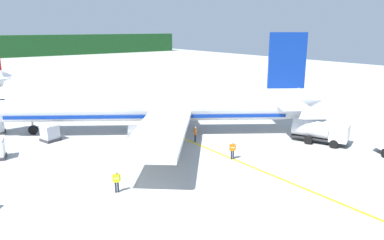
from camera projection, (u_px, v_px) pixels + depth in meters
airliner_foreground at (152, 106)px, 43.06m from camera, size 36.27×30.92×11.90m
service_truck_catering at (321, 131)px, 39.72m from camera, size 4.06×6.21×2.40m
cargo_container_mid at (50, 133)px, 40.65m from camera, size 2.19×2.19×1.94m
crew_marshaller at (195, 133)px, 40.21m from camera, size 0.50×0.47×1.77m
crew_loader_left at (117, 180)px, 27.81m from camera, size 0.60×0.37×1.73m
crew_loader_right at (232, 149)px, 34.90m from camera, size 0.56×0.42×1.75m
apron_guide_line at (186, 140)px, 41.23m from camera, size 0.30×60.00×0.01m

